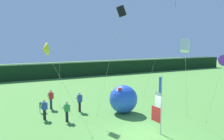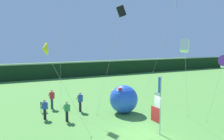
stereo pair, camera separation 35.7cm
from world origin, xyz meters
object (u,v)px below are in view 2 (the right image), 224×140
(person_near_banner, at_px, (52,98))
(person_far_left, at_px, (45,109))
(banner_flag, at_px, (158,106))
(person_far_right, at_px, (67,111))
(person_mid_field, at_px, (80,101))
(inflatable_balloon, at_px, (124,99))
(folding_chair, at_px, (43,106))
(kite_purple_delta_0, at_px, (224,61))
(kite_purple_diamond_1, at_px, (175,3))
(kite_black_box_4, at_px, (121,12))
(kite_white_box_2, at_px, (185,46))
(kite_yellow_delta_3, at_px, (44,49))

(person_near_banner, height_order, person_far_left, person_near_banner)
(banner_flag, bearing_deg, person_far_right, 132.71)
(person_mid_field, height_order, person_far_right, person_mid_field)
(person_far_left, bearing_deg, inflatable_balloon, -11.29)
(person_far_left, distance_m, person_far_right, 1.89)
(folding_chair, xyz_separation_m, kite_purple_delta_0, (9.19, -10.44, 4.32))
(person_near_banner, relative_size, kite_purple_diamond_1, 0.16)
(kite_purple_delta_0, relative_size, kite_black_box_4, 0.60)
(person_far_left, relative_size, kite_black_box_4, 0.18)
(person_far_left, xyz_separation_m, inflatable_balloon, (6.33, -1.26, 0.35))
(kite_purple_delta_0, height_order, kite_white_box_2, kite_white_box_2)
(person_far_right, bearing_deg, person_near_banner, 92.68)
(person_mid_field, relative_size, kite_black_box_4, 0.20)
(person_near_banner, xyz_separation_m, person_far_left, (-1.20, -2.82, -0.09))
(folding_chair, xyz_separation_m, kite_purple_diamond_1, (12.58, -1.76, 9.24))
(inflatable_balloon, relative_size, kite_purple_delta_0, 0.46)
(inflatable_balloon, relative_size, kite_yellow_delta_3, 0.40)
(kite_yellow_delta_3, relative_size, kite_black_box_4, 0.69)
(kite_purple_delta_0, relative_size, kite_yellow_delta_3, 0.87)
(person_far_left, relative_size, kite_white_box_2, 0.26)
(banner_flag, distance_m, person_mid_field, 7.72)
(person_far_right, bearing_deg, kite_yellow_delta_3, -139.27)
(kite_yellow_delta_3, bearing_deg, person_mid_field, 45.29)
(kite_yellow_delta_3, bearing_deg, person_far_right, 40.73)
(kite_white_box_2, bearing_deg, banner_flag, 161.16)
(person_mid_field, distance_m, kite_purple_diamond_1, 13.12)
(folding_chair, xyz_separation_m, kite_white_box_2, (7.39, -8.85, 5.23))
(inflatable_balloon, bearing_deg, kite_white_box_2, -76.55)
(folding_chair, bearing_deg, banner_flag, -55.23)
(person_far_right, xyz_separation_m, inflatable_balloon, (4.94, 0.01, 0.37))
(inflatable_balloon, height_order, kite_yellow_delta_3, kite_yellow_delta_3)
(inflatable_balloon, bearing_deg, kite_black_box_4, -126.12)
(kite_white_box_2, height_order, kite_yellow_delta_3, kite_white_box_2)
(banner_flag, xyz_separation_m, kite_yellow_delta_3, (-6.48, 3.45, 3.69))
(kite_yellow_delta_3, bearing_deg, banner_flag, -28.01)
(person_far_right, xyz_separation_m, kite_yellow_delta_3, (-1.84, -1.58, 4.70))
(kite_yellow_delta_3, height_order, kite_black_box_4, kite_black_box_4)
(kite_white_box_2, xyz_separation_m, kite_black_box_4, (-2.48, 4.03, 2.47))
(banner_flag, relative_size, kite_purple_diamond_1, 0.35)
(kite_purple_diamond_1, relative_size, kite_yellow_delta_3, 1.82)
(kite_white_box_2, bearing_deg, person_far_right, 138.33)
(kite_purple_delta_0, bearing_deg, person_mid_field, 124.19)
(folding_chair, relative_size, kite_yellow_delta_3, 0.15)
(kite_purple_delta_0, distance_m, kite_white_box_2, 2.57)
(person_far_left, height_order, kite_purple_diamond_1, kite_purple_diamond_1)
(kite_white_box_2, relative_size, kite_black_box_4, 0.72)
(person_far_left, relative_size, inflatable_balloon, 0.66)
(person_mid_field, bearing_deg, kite_purple_diamond_1, -3.42)
(kite_white_box_2, bearing_deg, kite_purple_delta_0, -41.45)
(inflatable_balloon, relative_size, kite_black_box_4, 0.28)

